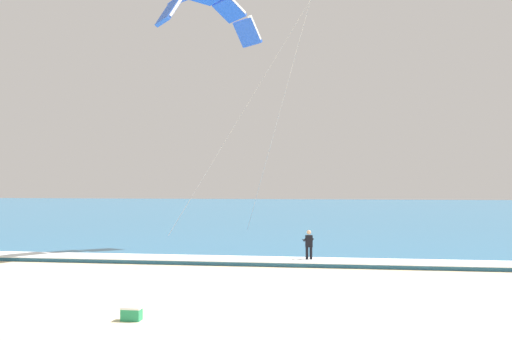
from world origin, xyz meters
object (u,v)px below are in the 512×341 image
kitesurfer (309,245)px  surfboard (309,264)px  kite_primary (210,10)px  cooler_box (132,314)px

kitesurfer → surfboard: bearing=-76.0°
surfboard → kite_primary: (-6.01, 4.01, 14.09)m
kitesurfer → cooler_box: (-4.25, -13.24, -0.74)m
surfboard → cooler_box: bearing=-107.8°
surfboard → cooler_box: cooler_box is taller
kite_primary → cooler_box: size_ratio=24.16×
kite_primary → cooler_box: bearing=-84.2°
surfboard → kite_primary: bearing=146.3°
surfboard → kitesurfer: bearing=104.0°
kite_primary → surfboard: bearing=-33.7°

